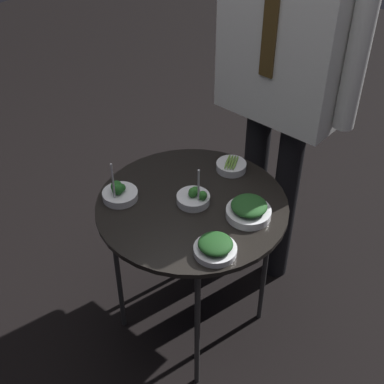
% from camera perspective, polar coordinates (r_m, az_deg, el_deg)
% --- Properties ---
extents(ground_plane, '(8.00, 8.00, 0.00)m').
position_cam_1_polar(ground_plane, '(2.34, 0.00, -13.50)').
color(ground_plane, black).
extents(serving_cart, '(0.68, 0.68, 0.65)m').
position_cam_1_polar(serving_cart, '(1.90, 0.00, -2.23)').
color(serving_cart, black).
rests_on(serving_cart, ground_plane).
extents(bowl_broccoli_near_rim, '(0.12, 0.12, 0.16)m').
position_cam_1_polar(bowl_broccoli_near_rim, '(1.86, 0.18, -0.58)').
color(bowl_broccoli_near_rim, silver).
rests_on(bowl_broccoli_near_rim, serving_cart).
extents(bowl_broccoli_mid_right, '(0.13, 0.13, 0.17)m').
position_cam_1_polar(bowl_broccoli_mid_right, '(1.89, -7.74, -0.11)').
color(bowl_broccoli_mid_right, silver).
rests_on(bowl_broccoli_mid_right, serving_cart).
extents(bowl_spinach_front_center, '(0.15, 0.15, 0.06)m').
position_cam_1_polar(bowl_spinach_front_center, '(1.81, 6.07, -1.89)').
color(bowl_spinach_front_center, silver).
rests_on(bowl_spinach_front_center, serving_cart).
extents(bowl_asparagus_back_left, '(0.11, 0.11, 0.04)m').
position_cam_1_polar(bowl_asparagus_back_left, '(2.02, 4.21, 2.78)').
color(bowl_asparagus_back_left, silver).
rests_on(bowl_asparagus_back_left, serving_cart).
extents(bowl_spinach_back_right, '(0.14, 0.14, 0.06)m').
position_cam_1_polar(bowl_spinach_back_right, '(1.67, 2.50, -5.90)').
color(bowl_spinach_back_right, silver).
rests_on(bowl_spinach_back_right, serving_cart).
extents(waiter_figure, '(0.60, 0.23, 1.64)m').
position_cam_1_polar(waiter_figure, '(1.98, 9.86, 14.00)').
color(waiter_figure, black).
rests_on(waiter_figure, ground_plane).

